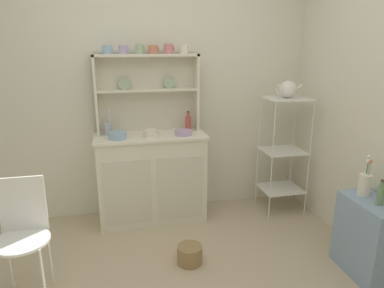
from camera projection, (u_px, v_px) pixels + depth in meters
name	position (u px, v px, depth m)	size (l,w,h in m)	color
wall_back	(151.00, 91.00, 3.46)	(3.84, 0.05, 2.50)	silver
hutch_cabinet	(152.00, 176.00, 3.43)	(1.05, 0.45, 0.87)	silver
hutch_shelf_unit	(147.00, 87.00, 3.35)	(0.98, 0.18, 0.74)	beige
bakers_rack	(283.00, 146.00, 3.53)	(0.41, 0.36, 1.20)	silver
side_shelf_blue	(368.00, 238.00, 2.62)	(0.28, 0.48, 0.60)	#849EBC
wire_chair	(22.00, 228.00, 2.34)	(0.36, 0.36, 0.85)	white
floor_basket	(190.00, 254.00, 2.80)	(0.20, 0.20, 0.15)	#93754C
cup_sky_0	(107.00, 50.00, 3.13)	(0.09, 0.08, 0.08)	#8EB2D1
cup_lilac_1	(123.00, 50.00, 3.16)	(0.09, 0.08, 0.08)	#B79ECC
cup_sage_2	(139.00, 49.00, 3.19)	(0.08, 0.07, 0.09)	#9EB78E
cup_terracotta_3	(153.00, 49.00, 3.22)	(0.10, 0.08, 0.08)	#C67556
cup_rose_4	(168.00, 49.00, 3.25)	(0.10, 0.08, 0.09)	#D17A84
cup_cream_5	(184.00, 49.00, 3.28)	(0.09, 0.08, 0.09)	silver
bowl_mixing_large	(117.00, 135.00, 3.17)	(0.17, 0.17, 0.06)	#8EB2D1
bowl_floral_medium	(151.00, 133.00, 3.23)	(0.13, 0.13, 0.06)	silver
bowl_cream_small	(183.00, 132.00, 3.30)	(0.16, 0.16, 0.05)	#B79ECC
jam_bottle	(188.00, 123.00, 3.45)	(0.06, 0.06, 0.19)	#B74C47
utensil_jar	(108.00, 129.00, 3.28)	(0.08, 0.08, 0.25)	#B2B7C6
porcelain_teapot	(288.00, 89.00, 3.37)	(0.26, 0.17, 0.19)	white
flower_vase	(365.00, 183.00, 2.62)	(0.09, 0.09, 0.31)	silver
oil_bottle	(381.00, 194.00, 2.47)	(0.05, 0.05, 0.19)	#6B8C60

